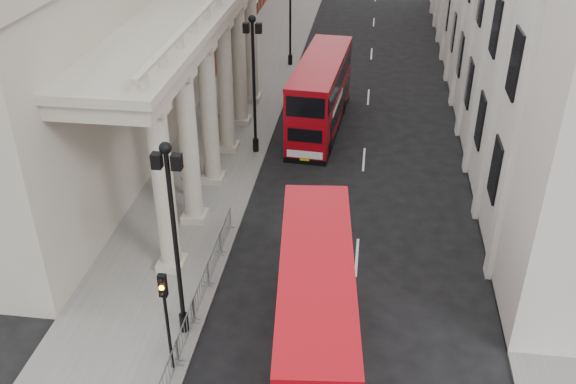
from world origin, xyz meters
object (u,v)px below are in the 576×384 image
object	(u,v)px
lamp_post_south	(174,230)
lamp_post_north	(290,6)
bus_near	(316,312)
pedestrian_b	(188,181)
pedestrian_a	(164,189)
lamp_post_mid	(254,76)
traffic_light	(165,305)
pedestrian_c	(224,113)
bus_far	(320,93)

from	to	relation	value
lamp_post_south	lamp_post_north	bearing A→B (deg)	90.00
lamp_post_south	bus_near	size ratio (longest dim) A/B	0.77
lamp_post_north	pedestrian_b	bearing A→B (deg)	-96.79
pedestrian_a	pedestrian_b	bearing A→B (deg)	11.40
pedestrian_a	bus_near	bearing A→B (deg)	-69.91
lamp_post_mid	traffic_light	bearing A→B (deg)	-89.68
bus_near	pedestrian_c	distance (m)	22.01
traffic_light	pedestrian_c	xyz separation A→B (m)	(-2.83, 21.60, -2.16)
bus_far	pedestrian_a	xyz separation A→B (m)	(-7.27, -10.69, -1.53)
pedestrian_a	pedestrian_c	bearing A→B (deg)	63.34
lamp_post_mid	pedestrian_a	size ratio (longest dim) A/B	5.38
pedestrian_a	pedestrian_b	world-z (taller)	pedestrian_b
bus_near	lamp_post_north	bearing A→B (deg)	93.48
lamp_post_south	pedestrian_b	distance (m)	11.25
lamp_post_north	traffic_light	xyz separation A→B (m)	(0.10, -34.02, -1.80)
lamp_post_north	pedestrian_c	bearing A→B (deg)	-102.41
traffic_light	lamp_post_north	bearing A→B (deg)	90.17
lamp_post_south	lamp_post_north	size ratio (longest dim) A/B	1.00
bus_near	pedestrian_a	distance (m)	13.82
lamp_post_north	pedestrian_b	xyz separation A→B (m)	(-2.59, -21.77, -3.90)
bus_far	pedestrian_c	size ratio (longest dim) A/B	6.60
traffic_light	lamp_post_mid	bearing A→B (deg)	90.32
lamp_post_mid	traffic_light	world-z (taller)	lamp_post_mid
pedestrian_c	bus_far	bearing A→B (deg)	21.45
lamp_post_mid	pedestrian_b	world-z (taller)	lamp_post_mid
traffic_light	pedestrian_c	size ratio (longest dim) A/B	2.60
lamp_post_mid	pedestrian_c	bearing A→B (deg)	127.29
pedestrian_b	bus_far	bearing A→B (deg)	-108.41
pedestrian_c	traffic_light	bearing A→B (deg)	-66.56
pedestrian_c	lamp_post_mid	bearing A→B (deg)	-36.74
lamp_post_north	pedestrian_b	world-z (taller)	lamp_post_north
lamp_post_north	pedestrian_c	world-z (taller)	lamp_post_north
traffic_light	pedestrian_a	world-z (taller)	traffic_light
traffic_light	pedestrian_b	world-z (taller)	traffic_light
bus_near	pedestrian_c	world-z (taller)	bus_near
bus_near	pedestrian_a	bearing A→B (deg)	125.40
bus_near	bus_far	distance (m)	21.12
lamp_post_mid	pedestrian_b	xyz separation A→B (m)	(-2.59, -5.77, -3.90)
traffic_light	bus_near	bearing A→B (deg)	12.63
bus_near	bus_far	xyz separation A→B (m)	(-1.74, 21.04, 0.02)
bus_far	lamp_post_south	bearing A→B (deg)	-95.62
lamp_post_north	pedestrian_c	distance (m)	13.31
lamp_post_south	bus_near	bearing A→B (deg)	-9.24
lamp_post_mid	pedestrian_a	distance (m)	8.51
lamp_post_south	lamp_post_mid	world-z (taller)	same
pedestrian_c	lamp_post_south	bearing A→B (deg)	-66.09
lamp_post_mid	traffic_light	size ratio (longest dim) A/B	1.93
bus_far	traffic_light	bearing A→B (deg)	-94.48
pedestrian_a	bus_far	bearing A→B (deg)	34.82
lamp_post_north	pedestrian_b	distance (m)	22.27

